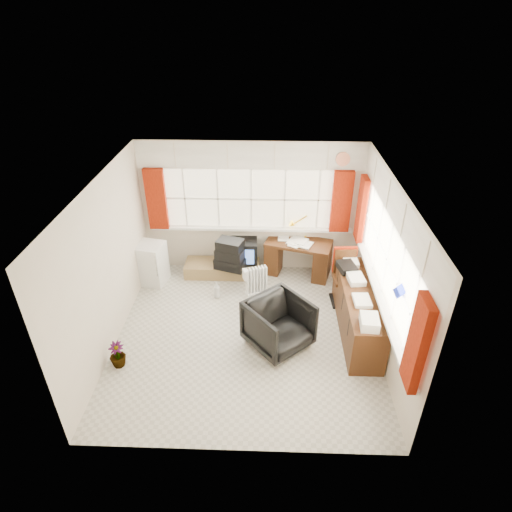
{
  "coord_description": "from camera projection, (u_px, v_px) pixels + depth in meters",
  "views": [
    {
      "loc": [
        0.33,
        -5.09,
        4.57
      ],
      "look_at": [
        0.13,
        0.55,
        1.13
      ],
      "focal_mm": 30.0,
      "sensor_mm": 36.0,
      "label": 1
    }
  ],
  "objects": [
    {
      "name": "office_chair",
      "position": [
        279.0,
        324.0,
        6.36
      ],
      "size": [
        1.19,
        1.19,
        0.78
      ],
      "primitive_type": "imported",
      "rotation": [
        0.0,
        0.0,
        0.7
      ],
      "color": "black",
      "rests_on": "ground"
    },
    {
      "name": "mini_fridge",
      "position": [
        152.0,
        264.0,
        7.79
      ],
      "size": [
        0.55,
        0.55,
        0.79
      ],
      "color": "white",
      "rests_on": "ground"
    },
    {
      "name": "room_walls",
      "position": [
        245.0,
        254.0,
        5.95
      ],
      "size": [
        4.0,
        4.0,
        4.0
      ],
      "color": "beige",
      "rests_on": "ground"
    },
    {
      "name": "ground",
      "position": [
        246.0,
        335.0,
        6.73
      ],
      "size": [
        4.0,
        4.0,
        0.0
      ],
      "primitive_type": "plane",
      "color": "beige",
      "rests_on": "ground"
    },
    {
      "name": "task_chair",
      "position": [
        344.0,
        273.0,
        7.29
      ],
      "size": [
        0.44,
        0.46,
        0.99
      ],
      "color": "black",
      "rests_on": "ground"
    },
    {
      "name": "tv_bench",
      "position": [
        222.0,
        268.0,
        8.15
      ],
      "size": [
        1.4,
        0.5,
        0.25
      ],
      "primitive_type": "cube",
      "color": "olive",
      "rests_on": "ground"
    },
    {
      "name": "flower_vase",
      "position": [
        117.0,
        355.0,
        6.08
      ],
      "size": [
        0.27,
        0.27,
        0.41
      ],
      "primitive_type": "imported",
      "rotation": [
        0.0,
        0.0,
        -0.21
      ],
      "color": "black",
      "rests_on": "ground"
    },
    {
      "name": "window_back",
      "position": [
        251.0,
        225.0,
        7.9
      ],
      "size": [
        3.7,
        0.12,
        3.6
      ],
      "color": "beige",
      "rests_on": "room_walls"
    },
    {
      "name": "desk",
      "position": [
        298.0,
        256.0,
        8.04
      ],
      "size": [
        1.31,
        0.89,
        0.73
      ],
      "color": "#4E2812",
      "rests_on": "ground"
    },
    {
      "name": "curtains",
      "position": [
        307.0,
        227.0,
        6.74
      ],
      "size": [
        3.83,
        3.83,
        1.15
      ],
      "color": "#981F08",
      "rests_on": "room_walls"
    },
    {
      "name": "spray_bottle_a",
      "position": [
        217.0,
        290.0,
        7.5
      ],
      "size": [
        0.16,
        0.16,
        0.31
      ],
      "primitive_type": "imported",
      "rotation": [
        0.0,
        0.0,
        0.39
      ],
      "color": "silver",
      "rests_on": "ground"
    },
    {
      "name": "overhead_cabinets",
      "position": [
        314.0,
        178.0,
        6.37
      ],
      "size": [
        3.98,
        3.98,
        0.48
      ],
      "color": "white",
      "rests_on": "room_walls"
    },
    {
      "name": "window_right",
      "position": [
        380.0,
        289.0,
        6.18
      ],
      "size": [
        0.12,
        3.7,
        3.6
      ],
      "color": "beige",
      "rests_on": "room_walls"
    },
    {
      "name": "hifi_stack",
      "position": [
        230.0,
        255.0,
        7.81
      ],
      "size": [
        0.63,
        0.5,
        0.58
      ],
      "color": "black",
      "rests_on": "tv_bench"
    },
    {
      "name": "file_tray",
      "position": [
        347.0,
        267.0,
        6.93
      ],
      "size": [
        0.33,
        0.38,
        0.11
      ],
      "primitive_type": "cube",
      "rotation": [
        0.0,
        0.0,
        0.23
      ],
      "color": "black",
      "rests_on": "credenza"
    },
    {
      "name": "radiator",
      "position": [
        256.0,
        284.0,
        7.53
      ],
      "size": [
        0.41,
        0.28,
        0.57
      ],
      "color": "white",
      "rests_on": "ground"
    },
    {
      "name": "credenza",
      "position": [
        358.0,
        310.0,
        6.65
      ],
      "size": [
        0.5,
        2.0,
        0.85
      ],
      "color": "#4E2812",
      "rests_on": "ground"
    },
    {
      "name": "spray_bottle_b",
      "position": [
        256.0,
        281.0,
        7.83
      ],
      "size": [
        0.13,
        0.13,
        0.21
      ],
      "primitive_type": "imported",
      "rotation": [
        0.0,
        0.0,
        -0.51
      ],
      "color": "#94DDCA",
      "rests_on": "ground"
    },
    {
      "name": "desk_lamp",
      "position": [
        305.0,
        222.0,
        7.9
      ],
      "size": [
        0.16,
        0.13,
        0.45
      ],
      "color": "#DDA709",
      "rests_on": "desk"
    },
    {
      "name": "crt_tv",
      "position": [
        244.0,
        251.0,
        8.03
      ],
      "size": [
        0.5,
        0.47,
        0.44
      ],
      "color": "black",
      "rests_on": "tv_bench"
    }
  ]
}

